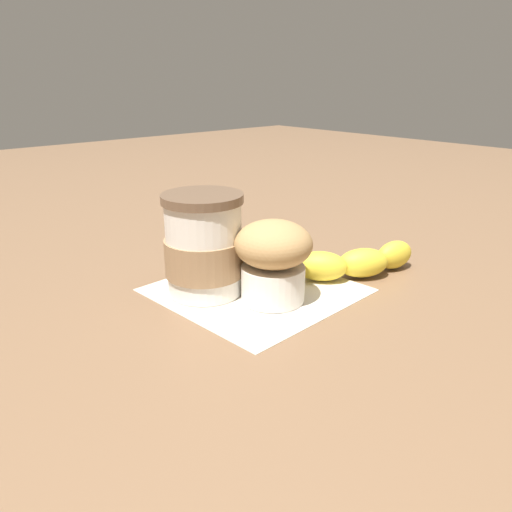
% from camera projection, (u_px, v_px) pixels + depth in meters
% --- Properties ---
extents(ground_plane, '(3.00, 3.00, 0.00)m').
position_uv_depth(ground_plane, '(256.00, 290.00, 0.61)').
color(ground_plane, brown).
extents(paper_napkin, '(0.22, 0.22, 0.00)m').
position_uv_depth(paper_napkin, '(256.00, 290.00, 0.61)').
color(paper_napkin, beige).
rests_on(paper_napkin, ground_plane).
extents(coffee_cup, '(0.09, 0.09, 0.12)m').
position_uv_depth(coffee_cup, '(204.00, 247.00, 0.58)').
color(coffee_cup, silver).
rests_on(coffee_cup, paper_napkin).
extents(muffin, '(0.09, 0.09, 0.09)m').
position_uv_depth(muffin, '(273.00, 258.00, 0.56)').
color(muffin, white).
rests_on(muffin, paper_napkin).
extents(banana, '(0.20, 0.14, 0.04)m').
position_uv_depth(banana, '(340.00, 262.00, 0.64)').
color(banana, yellow).
rests_on(banana, paper_napkin).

